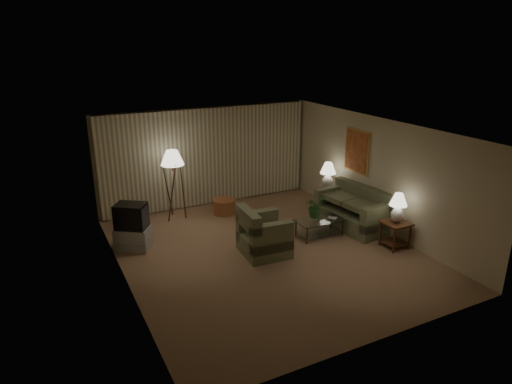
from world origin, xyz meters
TOP-DOWN VIEW (x-y plane):
  - ground at (0.00, 0.00)m, footprint 7.00×7.00m
  - room_shell at (0.02, 1.51)m, footprint 6.04×7.02m
  - sofa at (2.50, 0.26)m, footprint 2.01×1.30m
  - armchair at (-0.08, -0.05)m, footprint 1.11×1.07m
  - side_table_near at (2.65, -1.09)m, footprint 0.55×0.55m
  - side_table_far at (2.65, 1.51)m, footprint 0.46×0.39m
  - table_lamp_near at (2.65, -1.09)m, footprint 0.39×0.39m
  - table_lamp_far at (2.65, 1.51)m, footprint 0.42×0.42m
  - coffee_table at (1.50, 0.16)m, footprint 1.13×0.62m
  - tv_cabinet at (-2.55, 1.46)m, footprint 1.17×1.15m
  - crt_tv at (-2.55, 1.46)m, footprint 1.08×1.07m
  - floor_lamp at (-1.18, 2.78)m, footprint 0.58×0.58m
  - ottoman at (0.07, 2.52)m, footprint 0.74×0.74m
  - vase at (1.35, 0.16)m, footprint 0.16×0.16m
  - flowers at (1.35, 0.16)m, footprint 0.56×0.52m
  - book at (1.75, 0.06)m, footprint 0.25×0.26m

SIDE VIEW (x-z plane):
  - ground at x=0.00m, z-range 0.00..0.00m
  - ottoman at x=0.07m, z-range 0.00..0.39m
  - tv_cabinet at x=-2.55m, z-range 0.00..0.50m
  - coffee_table at x=1.50m, z-range 0.07..0.48m
  - side_table_far at x=2.65m, z-range 0.09..0.69m
  - sofa at x=2.50m, z-range 0.00..0.80m
  - side_table_near at x=2.65m, z-range 0.11..0.71m
  - armchair at x=-0.08m, z-range 0.00..0.83m
  - book at x=1.75m, z-range 0.41..0.43m
  - vase at x=1.35m, z-range 0.42..0.56m
  - crt_tv at x=-2.55m, z-range 0.50..1.05m
  - flowers at x=1.35m, z-range 0.56..1.07m
  - floor_lamp at x=-1.18m, z-range 0.04..1.84m
  - table_lamp_near at x=2.65m, z-range 0.66..1.33m
  - table_lamp_far at x=2.65m, z-range 0.67..1.39m
  - room_shell at x=0.02m, z-range 0.39..3.11m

